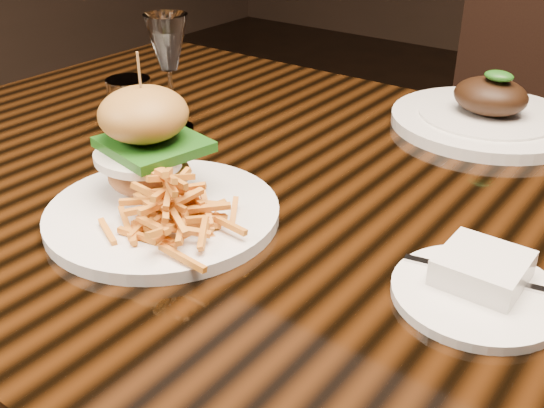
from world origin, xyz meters
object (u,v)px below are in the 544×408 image
Objects in this scene: far_dish at (487,116)px; chair_far at (527,136)px; burger_plate at (159,180)px; dining_table at (372,263)px; wine_glass at (168,47)px.

chair_far reaches higher than far_dish.
burger_plate is 0.29× the size of chair_far.
far_dish is at bearing 88.91° from dining_table.
burger_plate is 0.29m from wine_glass.
far_dish is (0.39, 0.30, -0.11)m from wine_glass.
chair_far reaches higher than dining_table.
dining_table is 0.44m from wine_glass.
far_dish is 0.31× the size of chair_far.
chair_far is at bearing 68.75° from wine_glass.
dining_table is 5.84× the size of burger_plate.
wine_glass is 0.51m from far_dish.
wine_glass is 0.60× the size of far_dish.
far_dish is at bearing 92.09° from burger_plate.
far_dish is (0.01, 0.35, 0.09)m from dining_table.
wine_glass is at bearing 155.18° from burger_plate.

